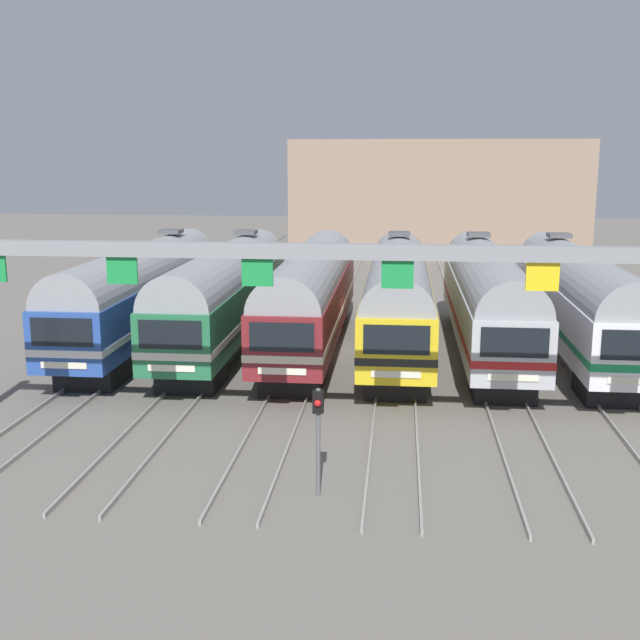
{
  "coord_description": "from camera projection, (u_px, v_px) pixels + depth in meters",
  "views": [
    {
      "loc": [
        2.05,
        -35.67,
        8.94
      ],
      "look_at": [
        -1.19,
        -3.66,
        2.21
      ],
      "focal_mm": 44.75,
      "sensor_mm": 36.0,
      "label": 1
    }
  ],
  "objects": [
    {
      "name": "commuter_train_stainless",
      "position": [
        487.0,
        296.0,
        35.63
      ],
      "size": [
        2.88,
        18.06,
        5.05
      ],
      "color": "#B2B5BA",
      "rests_on": "ground"
    },
    {
      "name": "catenary_gantry",
      "position": [
        327.0,
        284.0,
        22.53
      ],
      "size": [
        25.09,
        0.44,
        6.97
      ],
      "color": "gray",
      "rests_on": "ground"
    },
    {
      "name": "commuter_train_blue",
      "position": [
        142.0,
        290.0,
        37.2
      ],
      "size": [
        2.88,
        18.06,
        5.05
      ],
      "color": "#284C9E",
      "rests_on": "ground"
    },
    {
      "name": "commuter_train_white",
      "position": [
        578.0,
        298.0,
        35.24
      ],
      "size": [
        2.88,
        18.06,
        5.05
      ],
      "color": "white",
      "rests_on": "ground"
    },
    {
      "name": "commuter_train_yellow",
      "position": [
        398.0,
        295.0,
        36.02
      ],
      "size": [
        2.88,
        18.06,
        5.05
      ],
      "color": "gold",
      "rests_on": "ground"
    },
    {
      "name": "maintenance_building",
      "position": [
        437.0,
        196.0,
        74.39
      ],
      "size": [
        26.68,
        10.0,
        10.17
      ],
      "primitive_type": "cube",
      "color": "gray",
      "rests_on": "ground"
    },
    {
      "name": "commuter_train_green",
      "position": [
        225.0,
        292.0,
        36.8
      ],
      "size": [
        2.88,
        18.06,
        5.05
      ],
      "color": "#236B42",
      "rests_on": "ground"
    },
    {
      "name": "ground_plane",
      "position": [
        354.0,
        351.0,
        36.77
      ],
      "size": [
        160.0,
        160.0,
        0.0
      ],
      "primitive_type": "plane",
      "color": "slate"
    },
    {
      "name": "track_bed",
      "position": [
        369.0,
        289.0,
        53.31
      ],
      "size": [
        21.36,
        70.0,
        0.15
      ],
      "color": "gray",
      "rests_on": "ground"
    },
    {
      "name": "yard_signal_mast",
      "position": [
        318.0,
        421.0,
        20.87
      ],
      "size": [
        0.28,
        0.35,
        2.95
      ],
      "color": "#59595E",
      "rests_on": "ground"
    },
    {
      "name": "commuter_train_maroon",
      "position": [
        311.0,
        293.0,
        36.41
      ],
      "size": [
        2.88,
        18.06,
        4.77
      ],
      "color": "maroon",
      "rests_on": "ground"
    }
  ]
}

